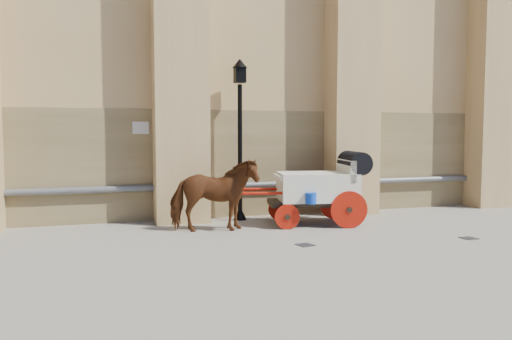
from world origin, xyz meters
name	(u,v)px	position (x,y,z in m)	size (l,w,h in m)	color
ground	(258,249)	(0.00, 0.00, 0.00)	(90.00, 90.00, 0.00)	gray
horse	(214,195)	(-0.45, 2.08, 0.88)	(0.95, 2.08, 1.75)	#602D12
carriage	(323,185)	(2.45, 2.21, 1.02)	(4.46, 1.99, 1.89)	black
street_lamp	(240,134)	(0.58, 3.49, 2.33)	(0.41, 0.41, 4.35)	black
drain_grate_near	(305,245)	(1.05, 0.05, 0.01)	(0.32, 0.32, 0.01)	black
drain_grate_far	(469,238)	(4.82, -0.41, 0.01)	(0.32, 0.32, 0.01)	black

